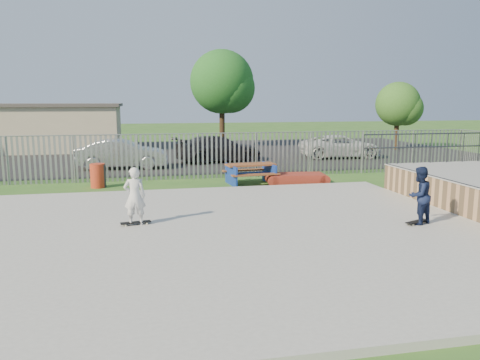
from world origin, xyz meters
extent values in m
plane|color=#2E5F20|center=(0.00, 0.00, 0.00)|extent=(120.00, 120.00, 0.00)
cube|color=#A0A09B|center=(0.00, 0.00, 0.07)|extent=(15.00, 12.00, 0.15)
cylinder|color=#383A3F|center=(7.52, 1.00, 1.08)|extent=(0.06, 7.00, 0.06)
cube|color=brown|center=(2.96, 7.26, 0.81)|extent=(2.07, 0.98, 0.07)
cube|color=brown|center=(3.03, 6.59, 0.49)|extent=(2.03, 0.52, 0.06)
cube|color=brown|center=(2.89, 7.92, 0.49)|extent=(2.03, 0.52, 0.06)
cube|color=navy|center=(2.96, 7.26, 0.41)|extent=(1.93, 1.73, 0.82)
cube|color=maroon|center=(4.85, 6.87, 0.21)|extent=(2.24, 1.30, 0.43)
cylinder|color=#B2331B|center=(-3.16, 7.70, 0.48)|extent=(0.57, 0.57, 0.96)
cylinder|color=#27272A|center=(-3.12, 7.73, 0.46)|extent=(0.55, 0.55, 0.91)
cube|color=black|center=(0.00, 19.00, 0.01)|extent=(40.00, 18.00, 0.02)
imported|color=#B3B4B8|center=(-2.39, 12.78, 0.76)|extent=(4.53, 1.77, 1.47)
imported|color=black|center=(2.79, 14.47, 0.74)|extent=(5.33, 3.23, 1.44)
imported|color=silver|center=(10.26, 14.81, 0.70)|extent=(5.01, 2.55, 1.36)
cube|color=beige|center=(-8.00, 23.00, 1.50)|extent=(10.00, 6.00, 3.00)
cube|color=#4C4742|center=(-8.00, 23.00, 3.10)|extent=(10.40, 6.40, 0.20)
cylinder|color=#3B2917|center=(4.28, 22.16, 2.02)|extent=(0.39, 0.39, 4.04)
sphere|color=#20591E|center=(4.28, 22.16, 4.72)|extent=(4.53, 4.53, 4.53)
cylinder|color=#3F2B19|center=(16.07, 18.61, 1.36)|extent=(0.33, 0.33, 2.71)
sphere|color=#326021|center=(16.07, 18.61, 3.17)|extent=(3.04, 3.04, 3.04)
cube|color=black|center=(5.82, -0.37, 0.21)|extent=(0.82, 0.49, 0.02)
cube|color=black|center=(-1.61, 1.07, 0.21)|extent=(0.82, 0.33, 0.02)
imported|color=#131C3D|center=(5.82, -0.37, 0.93)|extent=(0.92, 0.83, 1.55)
imported|color=silver|center=(-1.61, 1.07, 0.93)|extent=(0.57, 0.38, 1.55)
camera|label=1|loc=(-1.33, -11.35, 3.44)|focal=35.00mm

